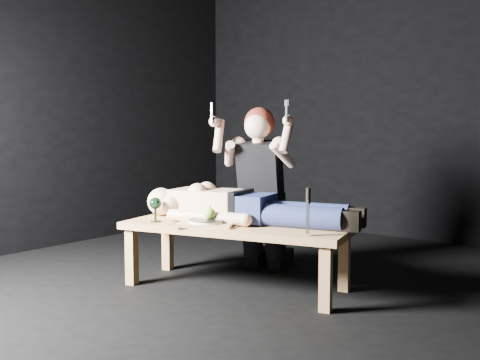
{
  "coord_description": "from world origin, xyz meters",
  "views": [
    {
      "loc": [
        1.93,
        -2.85,
        1.04
      ],
      "look_at": [
        -0.24,
        0.04,
        0.75
      ],
      "focal_mm": 39.21,
      "sensor_mm": 36.0,
      "label": 1
    }
  ],
  "objects_px": {
    "serving_tray": "(207,224)",
    "kneeling_woman": "(263,187)",
    "lying_man": "(248,203)",
    "goblet": "(155,210)",
    "carving_knife": "(308,212)",
    "table": "(236,256)"
  },
  "relations": [
    {
      "from": "serving_tray",
      "to": "kneeling_woman",
      "type": "bearing_deg",
      "value": 91.23
    },
    {
      "from": "kneeling_woman",
      "to": "carving_knife",
      "type": "xyz_separation_m",
      "value": [
        0.75,
        -0.61,
        -0.06
      ]
    },
    {
      "from": "serving_tray",
      "to": "goblet",
      "type": "xyz_separation_m",
      "value": [
        -0.39,
        -0.1,
        0.08
      ]
    },
    {
      "from": "goblet",
      "to": "carving_knife",
      "type": "relative_size",
      "value": 0.6
    },
    {
      "from": "lying_man",
      "to": "carving_knife",
      "type": "bearing_deg",
      "value": -30.83
    },
    {
      "from": "table",
      "to": "kneeling_woman",
      "type": "distance_m",
      "value": 0.69
    },
    {
      "from": "lying_man",
      "to": "serving_tray",
      "type": "relative_size",
      "value": 4.33
    },
    {
      "from": "lying_man",
      "to": "goblet",
      "type": "distance_m",
      "value": 0.66
    },
    {
      "from": "table",
      "to": "lying_man",
      "type": "xyz_separation_m",
      "value": [
        0.03,
        0.11,
        0.36
      ]
    },
    {
      "from": "lying_man",
      "to": "carving_knife",
      "type": "relative_size",
      "value": 5.47
    },
    {
      "from": "carving_knife",
      "to": "serving_tray",
      "type": "bearing_deg",
      "value": 174.3
    },
    {
      "from": "kneeling_woman",
      "to": "serving_tray",
      "type": "xyz_separation_m",
      "value": [
        0.01,
        -0.7,
        -0.19
      ]
    },
    {
      "from": "kneeling_woman",
      "to": "serving_tray",
      "type": "relative_size",
      "value": 3.56
    },
    {
      "from": "table",
      "to": "carving_knife",
      "type": "height_order",
      "value": "carving_knife"
    },
    {
      "from": "lying_man",
      "to": "kneeling_woman",
      "type": "xyz_separation_m",
      "value": [
        -0.15,
        0.41,
        0.07
      ]
    },
    {
      "from": "goblet",
      "to": "kneeling_woman",
      "type": "bearing_deg",
      "value": 65.1
    },
    {
      "from": "goblet",
      "to": "carving_knife",
      "type": "height_order",
      "value": "carving_knife"
    },
    {
      "from": "kneeling_woman",
      "to": "carving_knife",
      "type": "height_order",
      "value": "kneeling_woman"
    },
    {
      "from": "kneeling_woman",
      "to": "goblet",
      "type": "height_order",
      "value": "kneeling_woman"
    },
    {
      "from": "table",
      "to": "serving_tray",
      "type": "relative_size",
      "value": 4.26
    },
    {
      "from": "lying_man",
      "to": "serving_tray",
      "type": "distance_m",
      "value": 0.34
    },
    {
      "from": "table",
      "to": "carving_knife",
      "type": "distance_m",
      "value": 0.73
    }
  ]
}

